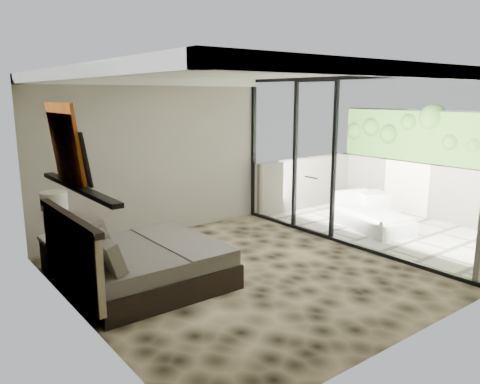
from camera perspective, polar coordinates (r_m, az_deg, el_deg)
floor at (r=6.78m, az=0.01°, el=-9.91°), size 5.00×5.00×0.00m
ceiling at (r=6.30m, az=0.01°, el=14.38°), size 4.50×5.00×0.02m
back_wall at (r=8.48m, az=-10.31°, el=4.12°), size 4.50×0.02×2.80m
left_wall at (r=5.36m, az=-19.37°, el=-0.81°), size 0.02×5.00×2.80m
glass_wall at (r=7.95m, az=13.02°, el=3.49°), size 0.08×5.00×2.80m
terrace_slab at (r=9.43m, az=18.46°, el=-4.61°), size 3.00×5.00×0.12m
parapet_far at (r=10.42m, az=22.87°, el=0.04°), size 0.30×5.00×1.10m
foliage_hedge at (r=10.27m, az=23.36°, el=6.06°), size 0.36×4.60×1.10m
picture_ledge at (r=5.45m, az=-19.18°, el=0.48°), size 0.12×2.20×0.05m
bed at (r=6.38m, az=-12.24°, el=-8.49°), size 1.96×1.90×1.08m
nightstand at (r=7.27m, az=-20.94°, el=-7.06°), size 0.67×0.67×0.51m
table_lamp at (r=7.02m, az=-21.65°, el=-1.92°), size 0.36×0.36×0.67m
abstract_canvas at (r=5.64m, az=-20.57°, el=5.64°), size 0.13×0.90×0.90m
framed_print at (r=5.42m, az=-19.05°, el=3.93°), size 0.11×0.50×0.60m
ottoman at (r=9.94m, az=15.73°, el=-1.59°), size 0.74×0.74×0.56m
lounger at (r=9.27m, az=15.63°, el=-3.11°), size 1.16×1.72×0.61m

